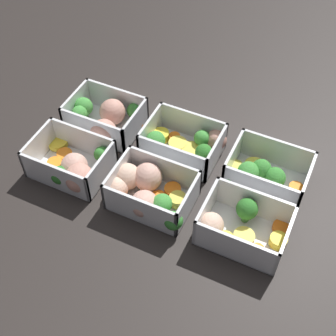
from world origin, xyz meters
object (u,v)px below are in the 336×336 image
(container_near_right, at_px, (105,118))
(container_far_right, at_px, (74,166))
(container_far_center, at_px, (146,190))
(container_far_left, at_px, (240,226))
(container_near_center, at_px, (187,144))
(container_near_left, at_px, (263,175))

(container_near_right, xyz_separation_m, container_far_right, (-0.01, 0.13, -0.00))
(container_far_center, bearing_deg, container_far_right, 2.78)
(container_far_left, distance_m, container_far_center, 0.17)
(container_near_right, bearing_deg, container_near_center, -177.43)
(container_near_left, distance_m, container_far_center, 0.21)
(container_far_right, bearing_deg, container_far_left, -178.37)
(container_near_left, distance_m, container_near_center, 0.15)
(container_near_center, height_order, container_far_center, same)
(container_near_right, xyz_separation_m, container_far_center, (-0.15, 0.12, -0.00))
(container_near_left, height_order, container_near_center, same)
(container_far_right, bearing_deg, container_near_center, -139.18)
(container_near_right, bearing_deg, container_far_center, 140.99)
(container_near_left, bearing_deg, container_far_left, 89.56)
(container_near_center, relative_size, container_far_right, 0.99)
(container_near_right, height_order, container_far_left, same)
(container_far_center, height_order, container_far_right, same)
(container_near_center, distance_m, container_far_right, 0.21)
(container_near_center, distance_m, container_far_center, 0.13)
(container_near_center, xyz_separation_m, container_far_right, (0.16, 0.14, 0.00))
(container_near_left, xyz_separation_m, container_near_right, (0.32, -0.00, 0.00))
(container_far_center, bearing_deg, container_near_left, -144.81)
(container_far_left, height_order, container_far_center, same)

